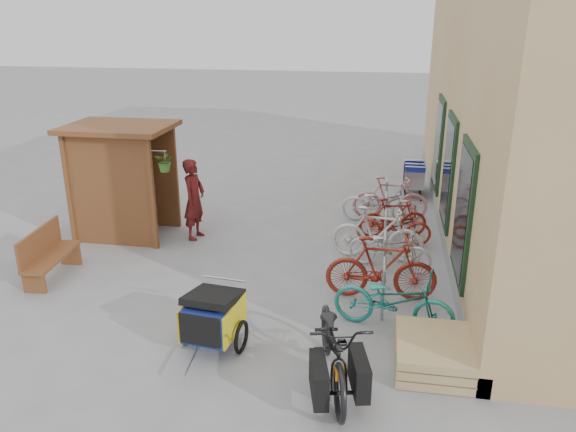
% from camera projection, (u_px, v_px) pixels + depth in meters
% --- Properties ---
extents(ground, '(80.00, 80.00, 0.00)m').
position_uv_depth(ground, '(243.00, 300.00, 9.43)').
color(ground, '#949496').
extents(kiosk, '(2.49, 1.65, 2.40)m').
position_uv_depth(kiosk, '(118.00, 165.00, 11.72)').
color(kiosk, brown).
rests_on(kiosk, ground).
extents(bike_rack, '(0.05, 5.35, 0.86)m').
position_uv_depth(bike_rack, '(385.00, 229.00, 11.11)').
color(bike_rack, '#A5A8AD').
rests_on(bike_rack, ground).
extents(pallet_stack, '(1.00, 1.20, 0.40)m').
position_uv_depth(pallet_stack, '(433.00, 353.00, 7.58)').
color(pallet_stack, tan).
rests_on(pallet_stack, ground).
extents(bench, '(0.58, 1.51, 0.94)m').
position_uv_depth(bench, '(47.00, 253.00, 10.08)').
color(bench, brown).
rests_on(bench, ground).
extents(shopping_carts, '(0.52, 1.45, 0.94)m').
position_uv_depth(shopping_carts, '(414.00, 174.00, 14.83)').
color(shopping_carts, silver).
rests_on(shopping_carts, ground).
extents(child_trailer, '(0.96, 1.57, 0.91)m').
position_uv_depth(child_trailer, '(213.00, 315.00, 7.95)').
color(child_trailer, navy).
rests_on(child_trailer, ground).
extents(cargo_bike, '(1.18, 2.21, 1.10)m').
position_uv_depth(cargo_bike, '(334.00, 347.00, 7.12)').
color(cargo_bike, black).
rests_on(cargo_bike, ground).
extents(person_kiosk, '(0.50, 0.68, 1.73)m').
position_uv_depth(person_kiosk, '(194.00, 199.00, 11.77)').
color(person_kiosk, maroon).
rests_on(person_kiosk, ground).
extents(bike_0, '(1.93, 1.00, 0.97)m').
position_uv_depth(bike_0, '(394.00, 300.00, 8.41)').
color(bike_0, teal).
rests_on(bike_0, ground).
extents(bike_1, '(1.86, 0.58, 1.11)m').
position_uv_depth(bike_1, '(381.00, 268.00, 9.31)').
color(bike_1, maroon).
rests_on(bike_1, ground).
extents(bike_2, '(1.69, 0.96, 0.84)m').
position_uv_depth(bike_2, '(390.00, 248.00, 10.46)').
color(bike_2, '#B2B3B7').
rests_on(bike_2, ground).
extents(bike_3, '(1.83, 0.70, 1.08)m').
position_uv_depth(bike_3, '(377.00, 234.00, 10.81)').
color(bike_3, silver).
rests_on(bike_3, ground).
extents(bike_4, '(1.54, 0.57, 0.80)m').
position_uv_depth(bike_4, '(394.00, 225.00, 11.62)').
color(bike_4, maroon).
rests_on(bike_4, ground).
extents(bike_5, '(1.52, 0.74, 0.88)m').
position_uv_depth(bike_5, '(393.00, 218.00, 11.93)').
color(bike_5, maroon).
rests_on(bike_5, ground).
extents(bike_6, '(1.75, 0.69, 0.90)m').
position_uv_depth(bike_6, '(379.00, 203.00, 12.82)').
color(bike_6, '#B2B3B7').
rests_on(bike_6, ground).
extents(bike_7, '(1.75, 0.57, 1.04)m').
position_uv_depth(bike_7, '(390.00, 198.00, 12.95)').
color(bike_7, '#C68088').
rests_on(bike_7, ground).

